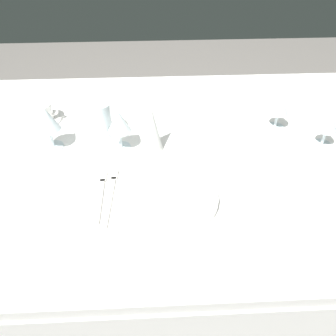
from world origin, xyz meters
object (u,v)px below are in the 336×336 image
object	(u,v)px
dinner_plate	(170,199)
wine_glass_left	(47,121)
fork_inner	(101,194)
spoon_soup	(234,186)
drink_tumbler	(101,120)
wine_glass_centre	(119,123)
coffee_cup_left	(41,111)
spoon_dessert	(247,188)
wine_glass_right	(279,107)
dinner_knife	(228,194)
spoon_tea	(258,188)
fork_outer	(111,194)
napkin_folded	(151,127)
wine_glass_far	(328,123)

from	to	relation	value
dinner_plate	wine_glass_left	xyz separation A→B (m)	(-0.38, 0.27, 0.10)
fork_inner	spoon_soup	world-z (taller)	spoon_soup
drink_tumbler	wine_glass_centre	bearing A→B (deg)	-50.26
spoon_soup	coffee_cup_left	bearing A→B (deg)	148.46
coffee_cup_left	drink_tumbler	size ratio (longest dim) A/B	0.87
spoon_dessert	drink_tumbler	distance (m)	0.54
drink_tumbler	dinner_plate	bearing A→B (deg)	-57.26
spoon_dessert	drink_tumbler	world-z (taller)	drink_tumbler
fork_inner	wine_glass_right	distance (m)	0.68
dinner_knife	spoon_tea	size ratio (longest dim) A/B	0.98
fork_inner	coffee_cup_left	xyz separation A→B (m)	(-0.25, 0.40, 0.04)
fork_outer	drink_tumbler	size ratio (longest dim) A/B	1.89
wine_glass_centre	fork_inner	bearing A→B (deg)	-102.27
spoon_soup	spoon_dessert	bearing A→B (deg)	-15.40
fork_inner	fork_outer	bearing A→B (deg)	-7.42
dinner_knife	napkin_folded	bearing A→B (deg)	133.08
dinner_knife	wine_glass_centre	world-z (taller)	wine_glass_centre
dinner_knife	wine_glass_left	xyz separation A→B (m)	(-0.54, 0.26, 0.10)
dinner_plate	wine_glass_centre	size ratio (longest dim) A/B	1.87
dinner_knife	drink_tumbler	distance (m)	0.51
dinner_plate	drink_tumbler	size ratio (longest dim) A/B	2.19
spoon_soup	wine_glass_right	distance (m)	0.38
fork_inner	wine_glass_left	distance (m)	0.31
spoon_tea	napkin_folded	size ratio (longest dim) A/B	1.30
wine_glass_right	wine_glass_far	size ratio (longest dim) A/B	0.93
spoon_tea	wine_glass_left	size ratio (longest dim) A/B	1.55
fork_outer	wine_glass_left	bearing A→B (deg)	130.88
spoon_soup	wine_glass_far	world-z (taller)	wine_glass_far
spoon_soup	spoon_dessert	xyz separation A→B (m)	(0.04, -0.01, 0.00)
dinner_plate	fork_outer	world-z (taller)	dinner_plate
dinner_plate	wine_glass_centre	bearing A→B (deg)	120.22
fork_inner	wine_glass_right	xyz separation A→B (m)	(0.59, 0.32, 0.08)
dinner_plate	napkin_folded	xyz separation A→B (m)	(-0.05, 0.24, 0.08)
spoon_soup	wine_glass_right	size ratio (longest dim) A/B	1.63
spoon_dessert	coffee_cup_left	distance (m)	0.78
spoon_dessert	coffee_cup_left	xyz separation A→B (m)	(-0.67, 0.40, 0.04)
fork_inner	spoon_tea	size ratio (longest dim) A/B	0.89
wine_glass_right	drink_tumbler	size ratio (longest dim) A/B	1.01
dinner_plate	spoon_dessert	xyz separation A→B (m)	(0.23, 0.04, -0.01)
spoon_tea	wine_glass_far	size ratio (longest dim) A/B	1.73
wine_glass_far	napkin_folded	bearing A→B (deg)	179.44
wine_glass_right	napkin_folded	distance (m)	0.46
drink_tumbler	napkin_folded	world-z (taller)	napkin_folded
wine_glass_right	fork_outer	bearing A→B (deg)	-150.40
dinner_knife	wine_glass_right	xyz separation A→B (m)	(0.23, 0.34, 0.08)
dinner_knife	fork_outer	bearing A→B (deg)	177.19
coffee_cup_left	napkin_folded	distance (m)	0.45
dinner_plate	spoon_soup	xyz separation A→B (m)	(0.19, 0.05, -0.01)
spoon_soup	napkin_folded	xyz separation A→B (m)	(-0.24, 0.20, 0.09)
dinner_plate	drink_tumbler	xyz separation A→B (m)	(-0.22, 0.34, 0.05)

